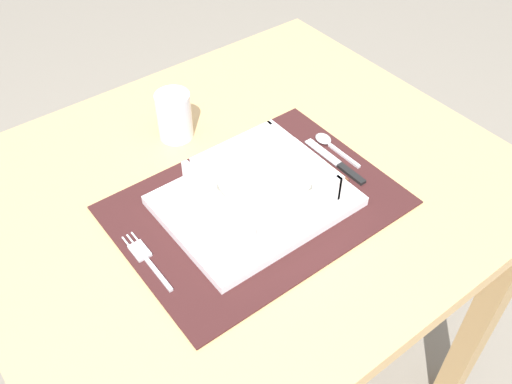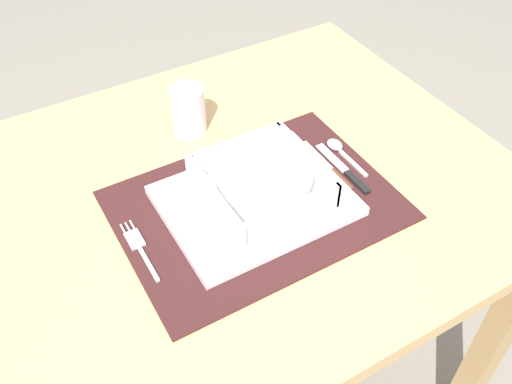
{
  "view_description": "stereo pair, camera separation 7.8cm",
  "coord_description": "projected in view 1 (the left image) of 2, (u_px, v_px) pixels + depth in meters",
  "views": [
    {
      "loc": [
        -0.39,
        -0.55,
        1.37
      ],
      "look_at": [
        -0.02,
        -0.06,
        0.76
      ],
      "focal_mm": 39.48,
      "sensor_mm": 36.0,
      "label": 1
    },
    {
      "loc": [
        -0.33,
        -0.6,
        1.37
      ],
      "look_at": [
        -0.02,
        -0.06,
        0.76
      ],
      "focal_mm": 39.48,
      "sensor_mm": 36.0,
      "label": 2
    }
  ],
  "objects": [
    {
      "name": "drinking_glass",
      "position": [
        175.0,
        118.0,
        0.99
      ],
      "size": [
        0.06,
        0.06,
        0.09
      ],
      "color": "white",
      "rests_on": "dining_table"
    },
    {
      "name": "fork",
      "position": [
        145.0,
        257.0,
        0.81
      ],
      "size": [
        0.02,
        0.13,
        0.0
      ],
      "rotation": [
        0.0,
        0.0,
        -0.06
      ],
      "color": "silver",
      "rests_on": "placemat"
    },
    {
      "name": "spoon",
      "position": [
        327.0,
        142.0,
        0.99
      ],
      "size": [
        0.02,
        0.11,
        0.01
      ],
      "rotation": [
        0.0,
        0.0,
        0.02
      ],
      "color": "silver",
      "rests_on": "placemat"
    },
    {
      "name": "serving_plate",
      "position": [
        255.0,
        201.0,
        0.88
      ],
      "size": [
        0.28,
        0.22,
        0.02
      ],
      "primitive_type": "cube",
      "color": "white",
      "rests_on": "placemat"
    },
    {
      "name": "bread_knife",
      "position": [
        321.0,
        163.0,
        0.96
      ],
      "size": [
        0.01,
        0.14,
        0.01
      ],
      "rotation": [
        0.0,
        0.0,
        0.04
      ],
      "color": "#59331E",
      "rests_on": "placemat"
    },
    {
      "name": "placemat",
      "position": [
        256.0,
        205.0,
        0.89
      ],
      "size": [
        0.43,
        0.31,
        0.0
      ],
      "primitive_type": "cube",
      "color": "#381919",
      "rests_on": "dining_table"
    },
    {
      "name": "dining_table",
      "position": [
        243.0,
        226.0,
        1.01
      ],
      "size": [
        0.87,
        0.74,
        0.73
      ],
      "color": "tan",
      "rests_on": "ground"
    },
    {
      "name": "porridge_bowl",
      "position": [
        262.0,
        184.0,
        0.87
      ],
      "size": [
        0.18,
        0.18,
        0.05
      ],
      "color": "white",
      "rests_on": "serving_plate"
    },
    {
      "name": "butter_knife",
      "position": [
        338.0,
        164.0,
        0.95
      ],
      "size": [
        0.01,
        0.14,
        0.01
      ],
      "rotation": [
        0.0,
        0.0,
        -0.0
      ],
      "color": "black",
      "rests_on": "placemat"
    }
  ]
}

